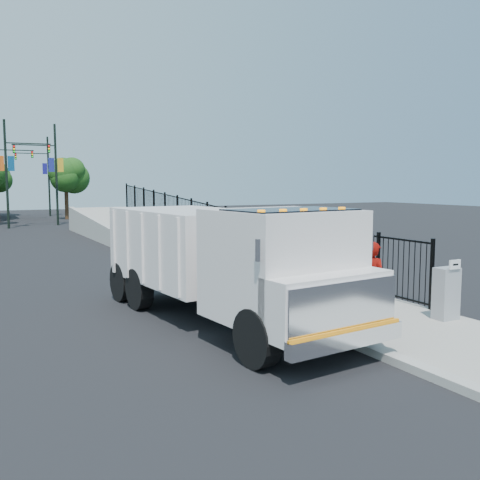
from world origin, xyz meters
name	(u,v)px	position (x,y,z in m)	size (l,w,h in m)	color
ground	(273,313)	(0.00, 0.00, 0.00)	(120.00, 120.00, 0.00)	black
sidewalk	(383,319)	(1.93, -2.00, 0.06)	(3.55, 12.00, 0.12)	#9E998E
curb	(319,328)	(0.00, -2.00, 0.08)	(0.30, 12.00, 0.16)	#ADAAA3
ramp	(153,245)	(2.12, 16.00, 0.00)	(3.95, 24.00, 1.70)	#9E998E
iron_fence	(207,234)	(3.55, 12.00, 0.90)	(0.10, 28.00, 1.80)	black
truck	(226,257)	(-1.55, -0.39, 1.63)	(3.51, 8.69, 2.90)	black
worker	(373,281)	(1.46, -2.12, 1.07)	(0.69, 0.45, 1.89)	#740905
utility_cabinet	(446,294)	(3.10, -2.87, 0.75)	(0.55, 0.40, 1.25)	gray
arrow_sign	(455,264)	(3.10, -3.09, 1.48)	(0.35, 0.04, 0.22)	white
debris	(332,292)	(2.53, 0.82, 0.16)	(0.32, 0.32, 0.08)	silver
light_pole_0	(11,169)	(-3.59, 31.35, 4.36)	(3.77, 0.22, 8.00)	black
light_pole_1	(52,170)	(-0.43, 32.98, 4.36)	(3.77, 0.22, 8.00)	black
light_pole_2	(0,172)	(-3.70, 40.66, 4.36)	(3.77, 0.22, 8.00)	black
light_pole_3	(45,173)	(0.81, 45.58, 4.36)	(3.78, 0.22, 8.00)	black
tree_1	(66,177)	(1.79, 39.87, 3.95)	(2.69, 2.69, 5.35)	#382314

